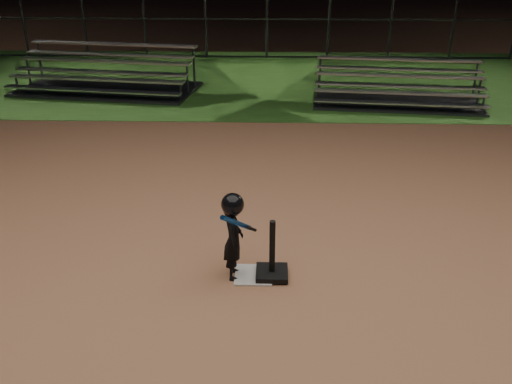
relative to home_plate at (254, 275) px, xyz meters
name	(u,v)px	position (x,y,z in m)	size (l,w,h in m)	color
ground	(254,276)	(0.00, 0.00, -0.01)	(80.00, 80.00, 0.00)	#A16A49
grass_strip	(265,79)	(0.00, 10.00, -0.01)	(60.00, 8.00, 0.01)	#254F19
home_plate	(254,275)	(0.00, 0.00, 0.00)	(0.45, 0.45, 0.02)	beige
batting_tee	(272,266)	(0.22, -0.01, 0.14)	(0.38, 0.38, 0.73)	black
child_batter	(233,234)	(-0.23, -0.01, 0.57)	(0.41, 0.57, 1.09)	black
bleacher_left	(106,82)	(-4.13, 8.58, 0.22)	(4.84, 2.85, 1.12)	#B9B9BE
bleacher_right	(397,95)	(3.22, 7.64, 0.19)	(4.14, 2.35, 0.97)	#B8B8BD
backstop_fence	(267,19)	(0.00, 13.00, 1.24)	(20.08, 0.08, 2.50)	#38383D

